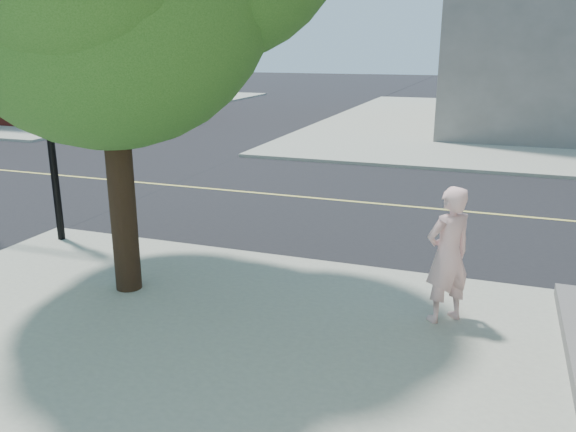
% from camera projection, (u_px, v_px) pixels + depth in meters
% --- Properties ---
extents(ground, '(140.00, 140.00, 0.00)m').
position_uv_depth(ground, '(99.00, 238.00, 11.80)').
color(ground, black).
rests_on(ground, ground).
extents(road_ew, '(140.00, 9.00, 0.01)m').
position_uv_depth(road_ew, '(204.00, 188.00, 15.86)').
color(road_ew, black).
rests_on(road_ew, ground).
extents(sidewalk_nw, '(26.00, 25.00, 0.12)m').
position_uv_depth(sidewalk_nw, '(14.00, 103.00, 38.69)').
color(sidewalk_nw, '#9B9D8A').
rests_on(sidewalk_nw, ground).
extents(man_on_phone, '(0.81, 0.79, 1.88)m').
position_uv_depth(man_on_phone, '(448.00, 255.00, 7.77)').
color(man_on_phone, beige).
rests_on(man_on_phone, sidewalk_se).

